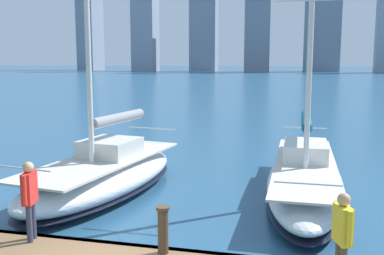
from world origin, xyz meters
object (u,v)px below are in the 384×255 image
at_px(person_yellow_shirt, 342,231).
at_px(person_red_shirt, 30,193).
at_px(mooring_post, 163,229).
at_px(sailboat_teal, 305,176).
at_px(sailboat_grey, 104,173).

height_order(person_yellow_shirt, person_red_shirt, person_red_shirt).
relative_size(person_yellow_shirt, mooring_post, 1.71).
distance_m(person_yellow_shirt, mooring_post, 3.21).
relative_size(sailboat_teal, person_red_shirt, 5.73).
xyz_separation_m(sailboat_teal, person_yellow_shirt, (-0.51, 7.04, 0.93)).
relative_size(sailboat_teal, mooring_post, 10.21).
xyz_separation_m(person_red_shirt, mooring_post, (-2.76, -0.05, -0.50)).
relative_size(sailboat_grey, person_yellow_shirt, 7.31).
distance_m(sailboat_grey, mooring_post, 6.14).
height_order(person_yellow_shirt, mooring_post, person_yellow_shirt).
bearing_deg(mooring_post, sailboat_grey, -54.85).
bearing_deg(sailboat_teal, sailboat_grey, 13.54).
relative_size(sailboat_grey, mooring_post, 12.51).
xyz_separation_m(sailboat_teal, sailboat_grey, (6.15, 1.48, 0.07)).
xyz_separation_m(person_yellow_shirt, person_red_shirt, (5.89, -0.50, 0.04)).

